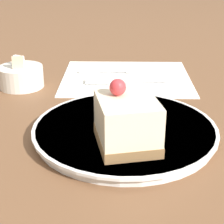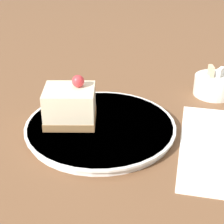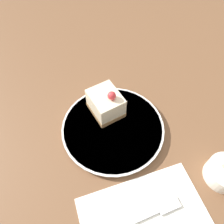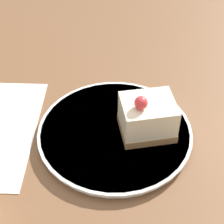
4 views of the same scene
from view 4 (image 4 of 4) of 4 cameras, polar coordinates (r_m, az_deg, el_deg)
The scene contains 3 objects.
ground_plane at distance 0.64m, azimuth 1.97°, elevation -2.70°, with size 4.00×4.00×0.00m, color brown.
plate at distance 0.62m, azimuth 0.44°, elevation -3.20°, with size 0.26×0.26×0.01m.
cake_slice at distance 0.60m, azimuth 5.40°, elevation -0.76°, with size 0.10×0.09×0.08m.
Camera 4 is at (-0.02, 0.44, 0.46)m, focal length 60.00 mm.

